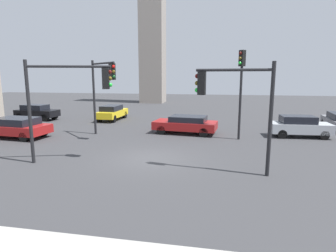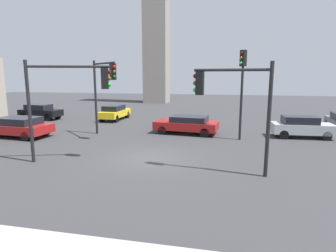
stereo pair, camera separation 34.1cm
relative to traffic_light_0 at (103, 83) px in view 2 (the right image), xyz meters
name	(u,v)px [view 2 (the right image)]	position (x,y,z in m)	size (l,w,h in m)	color
ground_plane	(149,158)	(4.25, -4.21, -3.71)	(99.97, 99.97, 0.00)	#38383A
traffic_light_0	(103,83)	(0.00, 0.00, 0.00)	(2.55, 2.33, 5.21)	black
traffic_light_1	(242,79)	(8.98, 1.07, 0.27)	(0.46, 0.47, 5.75)	black
traffic_light_2	(232,96)	(8.25, -5.58, -0.39)	(3.23, 0.62, 4.74)	black
traffic_light_3	(68,90)	(0.63, -5.40, -0.22)	(3.81, 1.32, 4.89)	black
car_0	(187,124)	(5.31, 2.37, -3.01)	(4.70, 2.53, 1.29)	maroon
car_1	(302,127)	(13.12, 2.59, -2.94)	(3.99, 1.81, 1.47)	#ADB2B7
car_2	(40,111)	(-9.49, 6.19, -2.94)	(4.10, 1.92, 1.45)	black
car_4	(17,126)	(-5.98, -1.10, -2.98)	(4.84, 2.45, 1.37)	maroon
car_6	(115,112)	(-2.32, 7.32, -2.96)	(1.76, 4.13, 1.41)	yellow
skyline_tower	(156,27)	(-2.67, 25.45, 7.66)	(3.53, 3.53, 22.73)	gray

